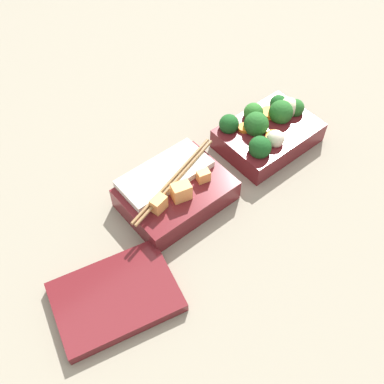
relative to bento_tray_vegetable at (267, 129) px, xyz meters
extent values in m
plane|color=gray|center=(0.11, 0.01, -0.03)|extent=(3.00, 3.00, 0.00)
cube|color=maroon|center=(0.00, 0.00, -0.01)|extent=(0.17, 0.12, 0.04)
sphere|color=#19511E|center=(0.06, 0.04, 0.02)|extent=(0.04, 0.04, 0.04)
sphere|color=#2D7028|center=(0.00, -0.03, 0.02)|extent=(0.04, 0.04, 0.04)
sphere|color=#236023|center=(-0.03, 0.00, 0.02)|extent=(0.04, 0.04, 0.04)
sphere|color=#19511E|center=(0.06, -0.04, 0.02)|extent=(0.04, 0.04, 0.04)
sphere|color=#236023|center=(-0.06, 0.01, 0.02)|extent=(0.03, 0.03, 0.03)
sphere|color=#19511E|center=(-0.05, -0.02, 0.02)|extent=(0.03, 0.03, 0.03)
sphere|color=#236023|center=(0.02, -0.01, 0.02)|extent=(0.04, 0.04, 0.04)
cylinder|color=orange|center=(-0.02, -0.02, 0.01)|extent=(0.04, 0.04, 0.01)
cylinder|color=orange|center=(0.01, 0.03, 0.01)|extent=(0.04, 0.04, 0.01)
cylinder|color=orange|center=(0.04, -0.02, 0.01)|extent=(0.03, 0.03, 0.01)
sphere|color=beige|center=(0.02, 0.04, 0.02)|extent=(0.03, 0.03, 0.03)
sphere|color=beige|center=(-0.06, 0.00, 0.02)|extent=(0.04, 0.04, 0.04)
cube|color=maroon|center=(0.21, 0.00, -0.01)|extent=(0.17, 0.12, 0.04)
cube|color=silver|center=(0.21, -0.02, 0.02)|extent=(0.15, 0.07, 0.01)
cube|color=#F4A356|center=(0.17, 0.02, 0.02)|extent=(0.02, 0.02, 0.02)
cube|color=#F4A356|center=(0.22, 0.03, 0.02)|extent=(0.03, 0.03, 0.03)
cube|color=#F4A356|center=(0.26, 0.02, 0.02)|extent=(0.03, 0.02, 0.02)
cylinder|color=olive|center=(0.21, 0.00, 0.02)|extent=(0.20, 0.06, 0.01)
cylinder|color=olive|center=(0.21, 0.01, 0.02)|extent=(0.20, 0.06, 0.01)
cube|color=maroon|center=(0.39, 0.09, -0.02)|extent=(0.19, 0.15, 0.02)
camera|label=1|loc=(0.48, 0.37, 0.56)|focal=42.00mm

